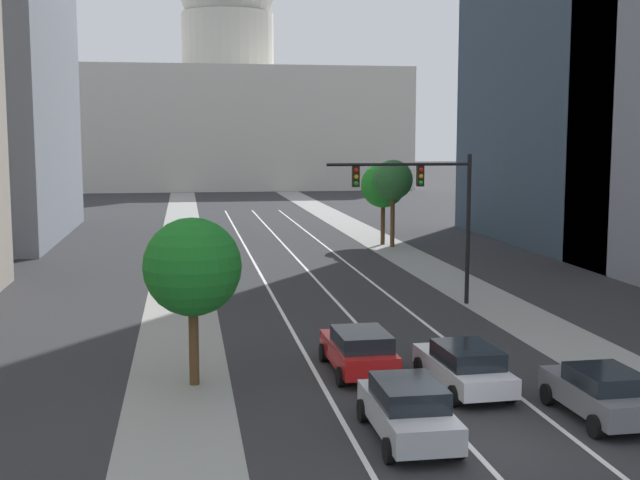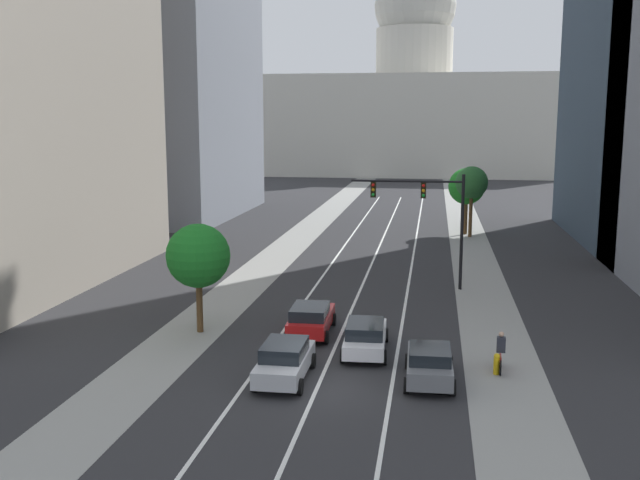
# 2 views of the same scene
# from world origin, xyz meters

# --- Properties ---
(ground_plane) EXTENTS (400.00, 400.00, 0.00)m
(ground_plane) POSITION_xyz_m (0.00, 40.00, 0.00)
(ground_plane) COLOR #2B2B2D
(sidewalk_left) EXTENTS (3.32, 130.00, 0.01)m
(sidewalk_left) POSITION_xyz_m (-7.46, 35.00, 0.01)
(sidewalk_left) COLOR gray
(sidewalk_left) RESTS_ON ground
(sidewalk_right) EXTENTS (3.32, 130.00, 0.01)m
(sidewalk_right) POSITION_xyz_m (7.46, 35.00, 0.01)
(sidewalk_right) COLOR gray
(sidewalk_right) RESTS_ON ground
(lane_stripe_left) EXTENTS (0.16, 90.00, 0.01)m
(lane_stripe_left) POSITION_xyz_m (-2.90, 25.00, 0.01)
(lane_stripe_left) COLOR white
(lane_stripe_left) RESTS_ON ground
(lane_stripe_center) EXTENTS (0.16, 90.00, 0.01)m
(lane_stripe_center) POSITION_xyz_m (0.00, 25.00, 0.01)
(lane_stripe_center) COLOR white
(lane_stripe_center) RESTS_ON ground
(lane_stripe_right) EXTENTS (0.16, 90.00, 0.01)m
(lane_stripe_right) POSITION_xyz_m (2.90, 25.00, 0.01)
(lane_stripe_right) COLOR white
(lane_stripe_right) RESTS_ON ground
(capitol_building) EXTENTS (53.54, 27.30, 39.92)m
(capitol_building) POSITION_xyz_m (0.00, 114.12, 12.31)
(capitol_building) COLOR beige
(capitol_building) RESTS_ON ground
(car_red) EXTENTS (2.12, 4.51, 1.54)m
(car_red) POSITION_xyz_m (-1.45, 6.98, 0.81)
(car_red) COLOR red
(car_red) RESTS_ON ground
(car_white) EXTENTS (2.17, 4.84, 1.47)m
(car_white) POSITION_xyz_m (1.45, 4.64, 0.77)
(car_white) COLOR silver
(car_white) RESTS_ON ground
(car_gray) EXTENTS (2.06, 4.20, 1.50)m
(car_gray) POSITION_xyz_m (4.35, 1.32, 0.79)
(car_gray) COLOR slate
(car_gray) RESTS_ON ground
(car_silver) EXTENTS (2.01, 4.47, 1.58)m
(car_silver) POSITION_xyz_m (-1.45, 0.68, 0.82)
(car_silver) COLOR #B2B5BA
(car_silver) RESTS_ON ground
(traffic_signal_mast) EXTENTS (6.93, 0.39, 7.15)m
(traffic_signal_mast) POSITION_xyz_m (4.04, 17.73, 5.11)
(traffic_signal_mast) COLOR black
(traffic_signal_mast) RESTS_ON ground
(fire_hydrant) EXTENTS (0.26, 0.35, 0.91)m
(fire_hydrant) POSITION_xyz_m (7.10, 2.64, 0.46)
(fire_hydrant) COLOR yellow
(fire_hydrant) RESTS_ON ground
(cyclist) EXTENTS (0.38, 1.70, 1.72)m
(cyclist) POSITION_xyz_m (7.29, 3.03, 0.85)
(cyclist) COLOR black
(cyclist) RESTS_ON ground
(street_tree_far_right) EXTENTS (3.31, 3.31, 6.05)m
(street_tree_far_right) POSITION_xyz_m (7.27, 39.80, 4.38)
(street_tree_far_right) COLOR #51381E
(street_tree_far_right) RESTS_ON ground
(street_tree_near_right) EXTENTS (2.86, 2.86, 6.31)m
(street_tree_near_right) POSITION_xyz_m (7.63, 38.31, 4.83)
(street_tree_near_right) COLOR #51381E
(street_tree_near_right) RESTS_ON ground
(street_tree_near_left) EXTENTS (3.15, 3.15, 5.44)m
(street_tree_near_left) POSITION_xyz_m (-6.97, 6.54, 3.84)
(street_tree_near_left) COLOR #51381E
(street_tree_near_left) RESTS_ON ground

